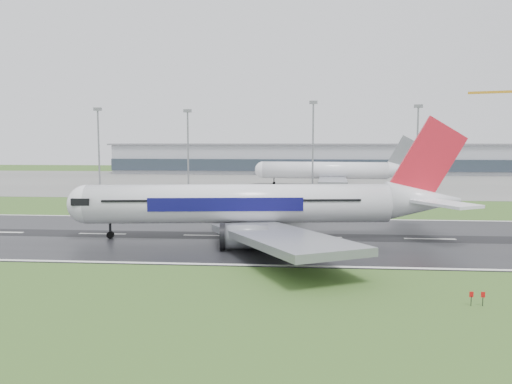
{
  "coord_description": "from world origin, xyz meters",
  "views": [
    {
      "loc": [
        -23.39,
        -92.29,
        17.58
      ],
      "look_at": [
        -32.07,
        12.0,
        7.0
      ],
      "focal_mm": 36.07,
      "sensor_mm": 36.0,
      "label": 1
    }
  ],
  "objects": [
    {
      "name": "ground",
      "position": [
        0.0,
        0.0,
        0.0
      ],
      "size": [
        520.0,
        520.0,
        0.0
      ],
      "primitive_type": "plane",
      "color": "#32551F",
      "rests_on": "ground"
    },
    {
      "name": "runway",
      "position": [
        0.0,
        0.0,
        0.05
      ],
      "size": [
        400.0,
        45.0,
        0.1
      ],
      "primitive_type": "cube",
      "color": "black",
      "rests_on": "ground"
    },
    {
      "name": "apron",
      "position": [
        0.0,
        125.0,
        0.04
      ],
      "size": [
        400.0,
        130.0,
        0.08
      ],
      "primitive_type": "cube",
      "color": "slate",
      "rests_on": "ground"
    },
    {
      "name": "terminal",
      "position": [
        0.0,
        185.0,
        7.5
      ],
      "size": [
        240.0,
        36.0,
        15.0
      ],
      "primitive_type": "cube",
      "color": "#9598A0",
      "rests_on": "ground"
    },
    {
      "name": "main_airliner",
      "position": [
        -29.07,
        -0.99,
        10.51
      ],
      "size": [
        77.79,
        74.84,
        20.82
      ],
      "primitive_type": null,
      "rotation": [
        0.0,
        0.0,
        0.12
      ],
      "color": "white",
      "rests_on": "runway"
    },
    {
      "name": "parked_airliner",
      "position": [
        -10.71,
        109.11,
        9.38
      ],
      "size": [
        67.04,
        62.94,
        18.6
      ],
      "primitive_type": null,
      "rotation": [
        0.0,
        0.0,
        -0.06
      ],
      "color": "white",
      "rests_on": "apron"
    },
    {
      "name": "floodmast_0",
      "position": [
        -100.06,
        100.0,
        14.38
      ],
      "size": [
        0.64,
        0.64,
        28.75
      ],
      "primitive_type": "cylinder",
      "color": "gray",
      "rests_on": "ground"
    },
    {
      "name": "floodmast_1",
      "position": [
        -65.24,
        100.0,
        13.98
      ],
      "size": [
        0.64,
        0.64,
        27.95
      ],
      "primitive_type": "cylinder",
      "color": "gray",
      "rests_on": "ground"
    },
    {
      "name": "floodmast_2",
      "position": [
        -18.2,
        100.0,
        15.42
      ],
      "size": [
        0.64,
        0.64,
        30.83
      ],
      "primitive_type": "cylinder",
      "color": "gray",
      "rests_on": "ground"
    },
    {
      "name": "floodmast_3",
      "position": [
        19.66,
        100.0,
        14.62
      ],
      "size": [
        0.64,
        0.64,
        29.24
      ],
      "primitive_type": "cylinder",
      "color": "gray",
      "rests_on": "ground"
    }
  ]
}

